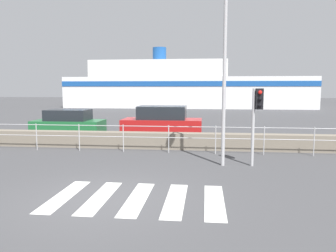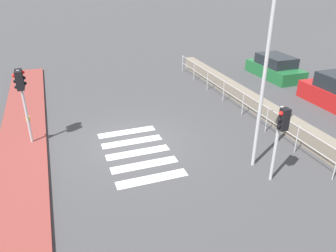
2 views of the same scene
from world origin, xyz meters
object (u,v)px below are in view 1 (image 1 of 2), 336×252
at_px(parked_car_green, 69,123).
at_px(parked_car_red, 162,123).
at_px(ferry_boat, 182,88).
at_px(streetlamp, 225,55).
at_px(traffic_light_far, 257,109).

relative_size(parked_car_green, parked_car_red, 0.90).
distance_m(parked_car_green, parked_car_red, 5.43).
bearing_deg(parked_car_red, ferry_boat, 91.68).
distance_m(streetlamp, parked_car_red, 8.31).
height_order(traffic_light_far, parked_car_green, traffic_light_far).
height_order(streetlamp, parked_car_green, streetlamp).
distance_m(traffic_light_far, streetlamp, 2.05).
bearing_deg(parked_car_green, ferry_boat, 79.97).
xyz_separation_m(streetlamp, parked_car_green, (-8.40, 7.18, -3.05)).
height_order(traffic_light_far, ferry_boat, ferry_boat).
xyz_separation_m(ferry_boat, parked_car_red, (0.77, -26.36, -1.94)).
bearing_deg(traffic_light_far, streetlamp, -168.77).
distance_m(streetlamp, ferry_boat, 33.77).
bearing_deg(parked_car_green, traffic_light_far, -36.32).
bearing_deg(ferry_boat, parked_car_green, -100.03).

